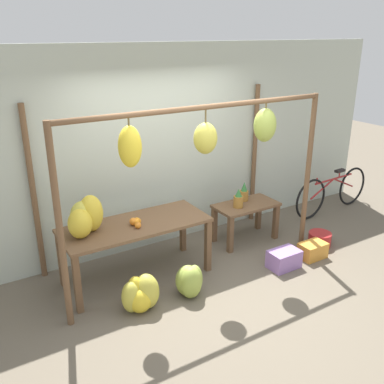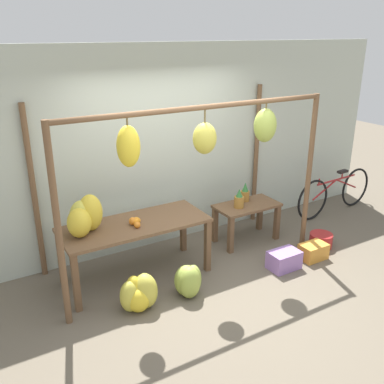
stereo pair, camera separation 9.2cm
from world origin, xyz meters
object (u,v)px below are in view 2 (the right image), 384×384
blue_bucket (321,240)px  fruit_crate_purple (313,251)px  banana_pile_on_table (84,217)px  parked_bicycle (335,192)px  banana_pile_ground_left (138,294)px  fruit_crate_white (284,260)px  orange_pile (135,222)px  banana_pile_ground_right (189,281)px  pineapple_cluster (242,197)px

blue_bucket → fruit_crate_purple: size_ratio=0.89×
blue_bucket → banana_pile_on_table: bearing=168.5°
parked_bicycle → fruit_crate_purple: 1.80m
banana_pile_ground_left → fruit_crate_white: 2.01m
banana_pile_on_table → banana_pile_ground_left: size_ratio=1.13×
orange_pile → fruit_crate_white: orange_pile is taller
banana_pile_ground_left → parked_bicycle: bearing=11.7°
orange_pile → banana_pile_ground_right: 0.95m
blue_bucket → fruit_crate_purple: bearing=-150.7°
orange_pile → parked_bicycle: (3.75, 0.25, -0.43)m
banana_pile_on_table → banana_pile_ground_left: banana_pile_on_table is taller
banana_pile_on_table → orange_pile: bearing=-10.0°
pineapple_cluster → fruit_crate_white: size_ratio=0.89×
banana_pile_on_table → fruit_crate_purple: (2.85, -0.85, -0.83)m
banana_pile_on_table → pineapple_cluster: size_ratio=1.53×
pineapple_cluster → parked_bicycle: (2.00, 0.04, -0.33)m
banana_pile_ground_left → fruit_crate_purple: size_ratio=1.34×
fruit_crate_white → parked_bicycle: parked_bicycle is taller
orange_pile → parked_bicycle: 3.78m
parked_bicycle → fruit_crate_purple: size_ratio=4.88×
orange_pile → fruit_crate_purple: orange_pile is taller
blue_bucket → fruit_crate_purple: 0.40m
banana_pile_on_table → banana_pile_ground_left: bearing=-64.3°
banana_pile_ground_right → fruit_crate_purple: (1.90, -0.11, -0.09)m
banana_pile_on_table → blue_bucket: 3.37m
banana_pile_ground_left → parked_bicycle: (4.00, 0.83, 0.17)m
banana_pile_ground_right → blue_bucket: 2.25m
banana_pile_ground_right → fruit_crate_purple: size_ratio=1.15×
pineapple_cluster → fruit_crate_purple: size_ratio=0.99×
fruit_crate_purple → banana_pile_on_table: bearing=163.4°
fruit_crate_white → pineapple_cluster: bearing=90.3°
banana_pile_ground_left → blue_bucket: 2.87m
banana_pile_ground_left → blue_bucket: banana_pile_ground_left is taller
orange_pile → fruit_crate_purple: size_ratio=0.53×
orange_pile → banana_pile_ground_right: size_ratio=0.46×
banana_pile_ground_left → parked_bicycle: size_ratio=0.27×
parked_bicycle → fruit_crate_purple: bearing=-146.1°
pineapple_cluster → fruit_crate_white: (0.01, -0.95, -0.57)m
blue_bucket → parked_bicycle: size_ratio=0.18×
pineapple_cluster → parked_bicycle: bearing=1.0°
banana_pile_on_table → pineapple_cluster: bearing=2.7°
banana_pile_ground_right → parked_bicycle: 3.49m
blue_bucket → pineapple_cluster: bearing=138.9°
blue_bucket → parked_bicycle: 1.40m
fruit_crate_purple → orange_pile: bearing=161.8°
blue_bucket → orange_pile: bearing=168.2°
pineapple_cluster → banana_pile_ground_left: pineapple_cluster is taller
fruit_crate_purple → fruit_crate_white: bearing=178.7°
fruit_crate_white → banana_pile_on_table: bearing=160.2°
orange_pile → blue_bucket: (2.62, -0.55, -0.69)m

